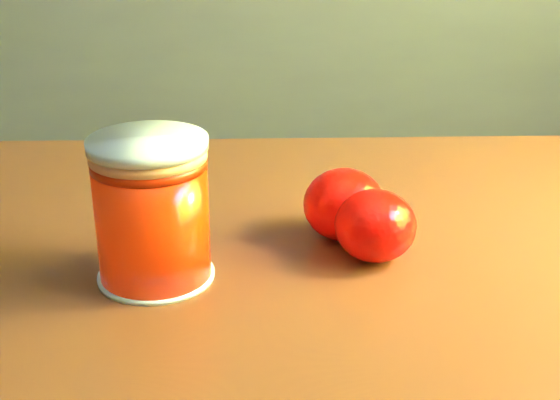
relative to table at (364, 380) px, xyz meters
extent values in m
cube|color=brown|center=(0.00, 0.00, 0.07)|extent=(1.00, 0.74, 0.04)
cylinder|color=red|center=(-0.16, 0.02, 0.14)|extent=(0.08, 0.08, 0.09)
cylinder|color=#FFA068|center=(-0.16, 0.02, 0.19)|extent=(0.08, 0.08, 0.01)
cylinder|color=silver|center=(-0.16, 0.02, 0.19)|extent=(0.09, 0.09, 0.01)
ellipsoid|color=#FF1105|center=(0.01, 0.03, 0.12)|extent=(0.07, 0.07, 0.06)
ellipsoid|color=#FF1105|center=(-0.01, 0.07, 0.12)|extent=(0.08, 0.08, 0.06)
camera|label=1|loc=(-0.13, -0.50, 0.37)|focal=50.00mm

